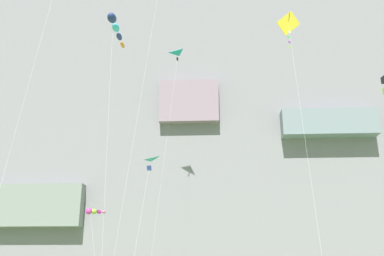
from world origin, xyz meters
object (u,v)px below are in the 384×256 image
Objects in this scene: kite_diamond_high_left at (289,28)px; kite_delta_front_field at (144,167)px; kite_windsock_far_right at (93,212)px; kite_windsock_high_right at (115,27)px; kite_delta_near_cliff at (179,63)px.

kite_delta_front_field is at bearing 148.60° from kite_diamond_high_left.
kite_delta_front_field is 0.51× the size of kite_diamond_high_left.
kite_windsock_far_right is 22.06m from kite_windsock_high_right.
kite_delta_near_cliff reaches higher than kite_windsock_far_right.
kite_delta_near_cliff is 3.51× the size of kite_windsock_far_right.
kite_delta_near_cliff reaches higher than kite_delta_front_field.
kite_diamond_high_left is 17.04m from kite_windsock_high_right.
kite_delta_front_field reaches higher than kite_windsock_far_right.
kite_windsock_high_right is (-15.78, 5.13, 3.85)m from kite_diamond_high_left.
kite_windsock_high_right is at bearing -70.85° from kite_windsock_far_right.
kite_windsock_high_right is at bearing -104.48° from kite_delta_near_cliff.
kite_windsock_far_right is (-20.72, 19.34, -12.28)m from kite_diamond_high_left.
kite_windsock_high_right is (-2.86, -2.76, 13.50)m from kite_delta_front_field.
kite_diamond_high_left is 30.89m from kite_windsock_far_right.
kite_windsock_high_right reaches higher than kite_delta_front_field.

